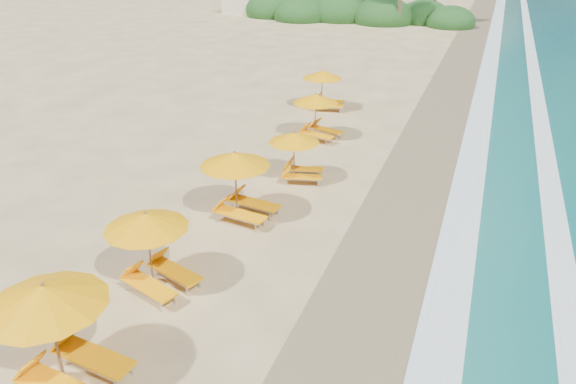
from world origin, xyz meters
TOP-DOWN VIEW (x-y plane):
  - ground at (0.00, 0.00)m, footprint 160.00×160.00m
  - wet_sand at (4.00, 0.00)m, footprint 4.00×160.00m
  - surf_foam at (6.70, 0.00)m, footprint 4.00×160.00m
  - station_1 at (-1.97, -8.38)m, footprint 2.97×2.79m
  - station_2 at (-2.14, -4.64)m, footprint 2.94×2.88m
  - station_3 at (-1.68, -0.09)m, footprint 2.85×2.70m
  - station_4 at (-0.90, 3.52)m, footprint 2.53×2.45m
  - station_5 at (-1.63, 8.41)m, footprint 2.77×2.69m
  - station_6 at (-2.71, 13.01)m, footprint 2.67×2.56m
  - treeline at (-9.94, 45.51)m, footprint 25.80×8.80m
  - beach_building at (-22.00, 48.00)m, footprint 7.00×5.00m

SIDE VIEW (x-z plane):
  - ground at x=0.00m, z-range 0.00..0.00m
  - wet_sand at x=4.00m, z-range 0.00..0.01m
  - surf_foam at x=6.70m, z-range 0.02..0.03m
  - treeline at x=-9.94m, z-range -3.87..5.86m
  - station_4 at x=-0.90m, z-range 0.12..2.17m
  - station_5 at x=-1.63m, z-range 0.13..2.33m
  - station_6 at x=-2.71m, z-range 0.13..2.35m
  - station_2 at x=-2.14m, z-range 0.14..2.46m
  - station_3 at x=-1.68m, z-range 0.15..2.58m
  - beach_building at x=-22.00m, z-range 0.00..2.80m
  - station_1 at x=-1.97m, z-range 0.16..2.74m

